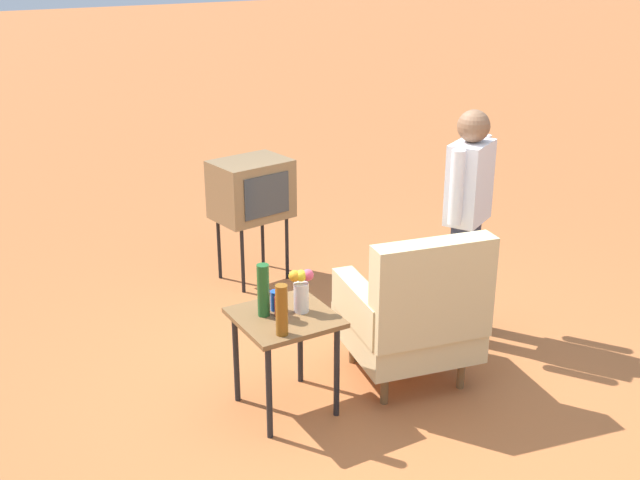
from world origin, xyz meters
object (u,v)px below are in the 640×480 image
at_px(side_table, 285,329).
at_px(tv_on_stand, 251,190).
at_px(bottle_tall_amber, 282,310).
at_px(soda_can_blue, 276,301).
at_px(armchair, 415,313).
at_px(person_standing, 468,210).
at_px(soda_can_red, 280,306).
at_px(bottle_wine_green, 263,290).
at_px(flower_vase, 301,288).

relative_size(side_table, tv_on_stand, 0.61).
bearing_deg(bottle_tall_amber, soda_can_blue, -110.91).
bearing_deg(side_table, armchair, 169.84).
xyz_separation_m(person_standing, soda_can_red, (1.59, 0.23, -0.25)).
bearing_deg(armchair, bottle_tall_amber, 3.03).
relative_size(bottle_tall_amber, soda_can_blue, 2.46).
bearing_deg(soda_can_blue, side_table, 97.01).
xyz_separation_m(side_table, bottle_wine_green, (0.10, -0.06, 0.25)).
bearing_deg(side_table, flower_vase, 178.60).
bearing_deg(side_table, person_standing, -171.25).
relative_size(side_table, soda_can_red, 5.17).
bearing_deg(armchair, side_table, -10.16).
relative_size(armchair, person_standing, 0.65).
relative_size(bottle_wine_green, soda_can_blue, 2.62).
relative_size(person_standing, soda_can_red, 13.44).
height_order(side_table, bottle_tall_amber, bottle_tall_amber).
height_order(soda_can_red, flower_vase, flower_vase).
xyz_separation_m(armchair, soda_can_red, (0.87, -0.16, 0.19)).
height_order(person_standing, soda_can_red, person_standing).
xyz_separation_m(side_table, tv_on_stand, (-0.68, -1.86, 0.25)).
xyz_separation_m(tv_on_stand, bottle_tall_amber, (0.80, 2.06, -0.00)).
xyz_separation_m(side_table, flower_vase, (-0.11, 0.00, 0.24)).
relative_size(tv_on_stand, person_standing, 0.63).
height_order(bottle_tall_amber, soda_can_blue, bottle_tall_amber).
relative_size(armchair, bottle_wine_green, 3.31).
relative_size(armchair, bottle_tall_amber, 3.53).
xyz_separation_m(tv_on_stand, soda_can_blue, (0.69, 1.77, -0.09)).
xyz_separation_m(bottle_wine_green, flower_vase, (-0.21, 0.07, -0.01)).
distance_m(armchair, flower_vase, 0.80).
distance_m(armchair, side_table, 0.85).
distance_m(tv_on_stand, bottle_wine_green, 1.96).
xyz_separation_m(person_standing, soda_can_blue, (1.57, 0.15, -0.25)).
xyz_separation_m(person_standing, bottle_tall_amber, (1.68, 0.44, -0.16)).
relative_size(tv_on_stand, soda_can_red, 8.44).
distance_m(soda_can_red, bottle_wine_green, 0.14).
xyz_separation_m(side_table, soda_can_red, (0.03, -0.01, 0.15)).
xyz_separation_m(tv_on_stand, flower_vase, (0.57, 1.86, -0.00)).
bearing_deg(person_standing, soda_can_red, 8.36).
relative_size(soda_can_red, soda_can_blue, 1.00).
bearing_deg(flower_vase, side_table, -1.40).
bearing_deg(person_standing, side_table, 8.75).
distance_m(soda_can_red, soda_can_blue, 0.08).
xyz_separation_m(armchair, bottle_wine_green, (0.94, -0.21, 0.29)).
distance_m(armchair, person_standing, 0.93).
distance_m(person_standing, flower_vase, 1.48).
distance_m(tv_on_stand, flower_vase, 1.95).
xyz_separation_m(armchair, soda_can_blue, (0.85, -0.24, 0.19)).
bearing_deg(soda_can_red, bottle_wine_green, -35.59).
bearing_deg(person_standing, tv_on_stand, -61.42).
bearing_deg(flower_vase, person_standing, -170.49).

